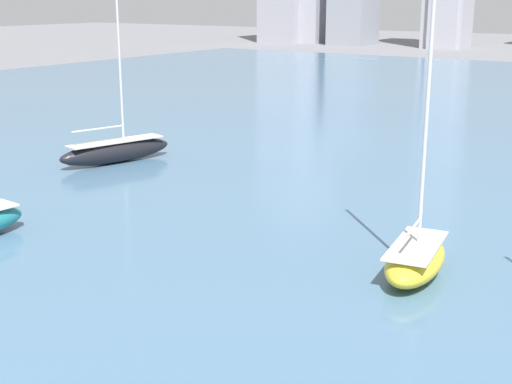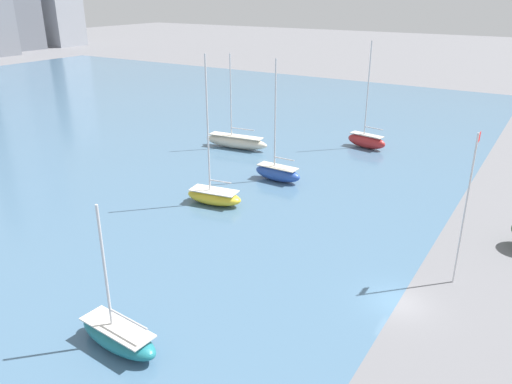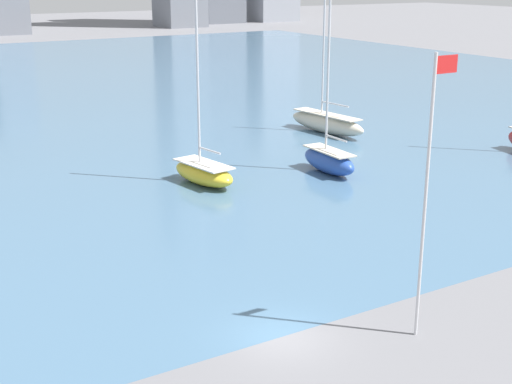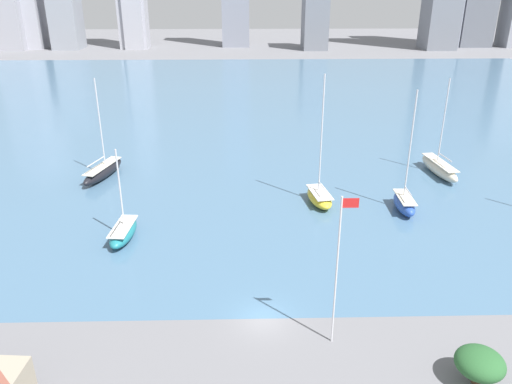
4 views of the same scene
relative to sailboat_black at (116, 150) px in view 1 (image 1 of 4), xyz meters
The scene contains 2 objects.
sailboat_black is the anchor object (origin of this frame).
sailboat_yellow 30.06m from the sailboat_black, 18.21° to the right, with size 3.40×6.51×15.61m.
Camera 1 is at (18.88, -7.74, 12.68)m, focal length 50.00 mm.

